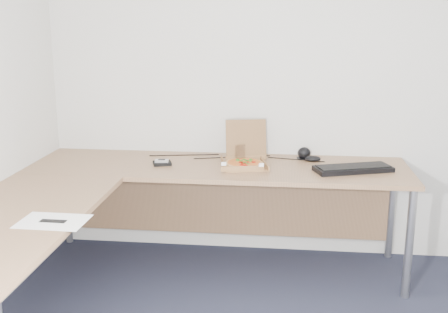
# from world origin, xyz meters

# --- Properties ---
(room_shell) EXTENTS (3.50, 3.50, 2.50)m
(room_shell) POSITION_xyz_m (0.00, 0.00, 1.25)
(room_shell) COLOR silver
(room_shell) RESTS_ON ground
(desk) EXTENTS (2.50, 2.20, 0.73)m
(desk) POSITION_xyz_m (-0.82, 0.97, 0.70)
(desk) COLOR #906847
(desk) RESTS_ON ground
(pizza_box) EXTENTS (0.28, 0.32, 0.28)m
(pizza_box) POSITION_xyz_m (-0.33, 1.40, 0.76)
(pizza_box) COLOR olive
(pizza_box) RESTS_ON desk
(drinking_glass) EXTENTS (0.07, 0.07, 0.12)m
(drinking_glass) POSITION_xyz_m (-0.37, 1.50, 0.79)
(drinking_glass) COLOR white
(drinking_glass) RESTS_ON desk
(keyboard) EXTENTS (0.52, 0.32, 0.03)m
(keyboard) POSITION_xyz_m (0.37, 1.35, 0.75)
(keyboard) COLOR black
(keyboard) RESTS_ON desk
(mouse) EXTENTS (0.11, 0.08, 0.04)m
(mouse) POSITION_xyz_m (0.13, 1.57, 0.75)
(mouse) COLOR black
(mouse) RESTS_ON desk
(wallet) EXTENTS (0.14, 0.13, 0.02)m
(wallet) POSITION_xyz_m (-0.88, 1.37, 0.74)
(wallet) COLOR black
(wallet) RESTS_ON desk
(phone) EXTENTS (0.09, 0.05, 0.02)m
(phone) POSITION_xyz_m (-0.88, 1.36, 0.76)
(phone) COLOR #B2B5BA
(phone) RESTS_ON wallet
(paper_sheet) EXTENTS (0.33, 0.23, 0.00)m
(paper_sheet) POSITION_xyz_m (-1.16, 0.27, 0.73)
(paper_sheet) COLOR white
(paper_sheet) RESTS_ON desk
(dome_speaker) EXTENTS (0.10, 0.10, 0.09)m
(dome_speaker) POSITION_xyz_m (0.07, 1.65, 0.77)
(dome_speaker) COLOR black
(dome_speaker) RESTS_ON desk
(cable_bundle) EXTENTS (0.59, 0.12, 0.01)m
(cable_bundle) POSITION_xyz_m (-0.43, 1.62, 0.73)
(cable_bundle) COLOR black
(cable_bundle) RESTS_ON desk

